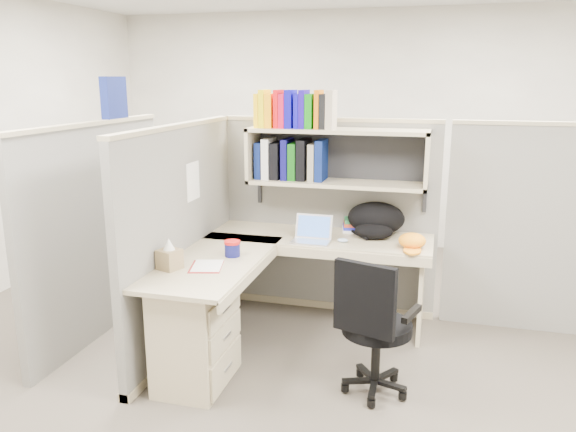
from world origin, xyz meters
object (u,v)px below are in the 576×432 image
(backpack, at_px, (375,220))
(task_chair, at_px, (373,348))
(laptop, at_px, (311,229))
(desk, at_px, (233,307))
(snack_canister, at_px, (232,248))

(backpack, distance_m, task_chair, 1.22)
(backpack, relative_size, task_chair, 0.49)
(backpack, xyz_separation_m, task_chair, (0.14, -1.08, -0.54))
(laptop, bearing_deg, backpack, 34.45)
(desk, height_order, task_chair, task_chair)
(snack_canister, bearing_deg, backpack, 40.73)
(desk, bearing_deg, snack_canister, 109.96)
(desk, xyz_separation_m, backpack, (0.82, 0.97, 0.42))
(desk, relative_size, task_chair, 1.91)
(laptop, relative_size, snack_canister, 2.52)
(laptop, xyz_separation_m, snack_canister, (-0.45, -0.47, -0.04))
(desk, bearing_deg, task_chair, -6.78)
(desk, height_order, laptop, laptop)
(desk, xyz_separation_m, laptop, (0.38, 0.67, 0.39))
(laptop, height_order, backpack, backpack)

